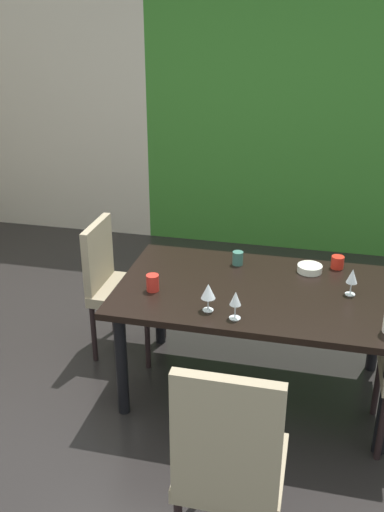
% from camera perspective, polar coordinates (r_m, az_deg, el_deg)
% --- Properties ---
extents(ground_plane, '(5.96, 5.63, 0.02)m').
position_cam_1_polar(ground_plane, '(3.60, -6.24, -15.06)').
color(ground_plane, black).
extents(back_panel_interior, '(2.28, 0.10, 2.71)m').
position_cam_1_polar(back_panel_interior, '(6.15, -14.99, 14.91)').
color(back_panel_interior, beige).
rests_on(back_panel_interior, ground_plane).
extents(garden_window_panel, '(3.68, 0.10, 2.71)m').
position_cam_1_polar(garden_window_panel, '(5.46, 14.91, 13.83)').
color(garden_window_panel, '#337125').
rests_on(garden_window_panel, ground_plane).
extents(dining_table, '(1.67, 0.99, 0.72)m').
position_cam_1_polar(dining_table, '(3.41, 6.69, -4.48)').
color(dining_table, black).
rests_on(dining_table, ground_plane).
extents(chair_left_far, '(0.45, 0.44, 0.93)m').
position_cam_1_polar(chair_left_far, '(3.90, -7.54, -2.49)').
color(chair_left_far, gray).
rests_on(chair_left_far, ground_plane).
extents(chair_head_near, '(0.44, 0.44, 1.05)m').
position_cam_1_polar(chair_head_near, '(2.44, 3.76, -19.80)').
color(chair_head_near, gray).
rests_on(chair_head_near, ground_plane).
extents(wine_glass_rear, '(0.06, 0.06, 0.16)m').
position_cam_1_polar(wine_glass_rear, '(3.36, 15.73, -2.02)').
color(wine_glass_rear, silver).
rests_on(wine_glass_rear, dining_table).
extents(wine_glass_front, '(0.06, 0.06, 0.16)m').
position_cam_1_polar(wine_glass_front, '(3.00, 4.37, -4.36)').
color(wine_glass_front, silver).
rests_on(wine_glass_front, dining_table).
extents(wine_glass_north, '(0.08, 0.08, 0.16)m').
position_cam_1_polar(wine_glass_north, '(3.07, 1.63, -3.58)').
color(wine_glass_north, silver).
rests_on(wine_glass_north, dining_table).
extents(serving_bowl_corner, '(0.15, 0.15, 0.04)m').
position_cam_1_polar(serving_bowl_corner, '(3.62, 11.69, -1.23)').
color(serving_bowl_corner, silver).
rests_on(serving_bowl_corner, dining_table).
extents(cup_left, '(0.07, 0.07, 0.10)m').
position_cam_1_polar(cup_left, '(3.32, -3.95, -2.69)').
color(cup_left, red).
rests_on(cup_left, dining_table).
extents(cup_near_shelf, '(0.07, 0.07, 0.09)m').
position_cam_1_polar(cup_near_shelf, '(3.65, 4.60, -0.22)').
color(cup_near_shelf, '#396A5D').
rests_on(cup_near_shelf, dining_table).
extents(cup_east, '(0.08, 0.08, 0.08)m').
position_cam_1_polar(cup_east, '(3.71, 14.34, -0.61)').
color(cup_east, red).
rests_on(cup_east, dining_table).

